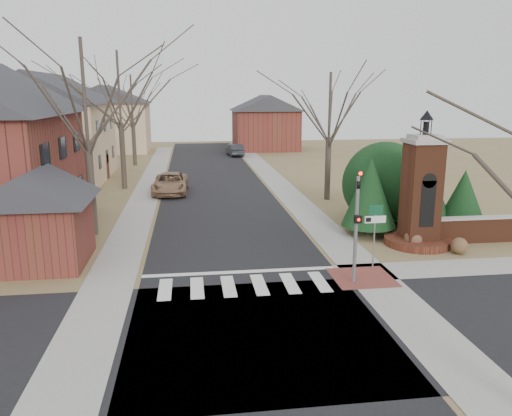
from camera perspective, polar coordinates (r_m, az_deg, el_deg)
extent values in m
plane|color=olive|center=(18.70, -1.10, -9.78)|extent=(120.00, 120.00, 0.00)
cube|color=black|center=(39.84, -4.72, 2.50)|extent=(8.00, 70.00, 0.01)
cube|color=black|center=(15.99, 0.16, -13.90)|extent=(120.00, 8.00, 0.01)
cube|color=silver|center=(19.43, -1.37, -8.85)|extent=(8.00, 2.20, 0.02)
cube|color=silver|center=(20.82, -1.83, -7.33)|extent=(8.00, 0.35, 0.02)
cube|color=gray|center=(40.43, 2.67, 2.69)|extent=(2.00, 60.00, 0.02)
cube|color=gray|center=(39.93, -12.20, 2.28)|extent=(2.00, 60.00, 0.02)
cube|color=brown|center=(20.65, 12.05, -7.79)|extent=(2.40, 2.40, 0.02)
cylinder|color=slate|center=(19.49, 11.34, -2.56)|extent=(0.14, 0.14, 4.20)
imported|color=black|center=(19.06, 11.60, 3.10)|extent=(0.15, 0.18, 0.90)
sphere|color=#FF0C05|center=(18.81, 11.86, 3.88)|extent=(0.14, 0.14, 0.14)
cube|color=black|center=(19.20, 11.58, -1.26)|extent=(0.28, 0.16, 0.30)
sphere|color=#FF0C05|center=(19.11, 11.67, -1.32)|extent=(0.11, 0.11, 0.11)
cylinder|color=slate|center=(21.40, 13.34, -3.47)|extent=(0.06, 0.06, 2.60)
cube|color=silver|center=(21.17, 13.48, -1.28)|extent=(0.90, 0.03, 0.30)
cube|color=black|center=(21.05, 12.74, -1.32)|extent=(0.22, 0.02, 0.18)
cube|color=#0F4629|center=(21.07, 13.54, -0.23)|extent=(0.60, 0.03, 0.40)
cylinder|color=brown|center=(25.68, 17.96, -3.61)|extent=(3.20, 3.20, 0.36)
cube|color=brown|center=(25.14, 18.33, 1.47)|extent=(1.50, 1.50, 5.00)
cube|color=black|center=(24.57, 19.00, 0.45)|extent=(0.70, 0.10, 2.20)
cube|color=gray|center=(24.78, 18.75, 7.25)|extent=(1.70, 1.70, 0.20)
cube|color=gray|center=(24.77, 18.78, 7.71)|extent=(1.30, 1.30, 0.20)
cylinder|color=black|center=(24.74, 18.85, 8.63)|extent=(0.20, 0.20, 0.60)
cone|color=black|center=(24.71, 18.96, 10.02)|extent=(0.64, 0.64, 0.45)
cube|color=brown|center=(27.79, 26.44, -2.21)|extent=(7.50, 0.40, 1.20)
cube|color=gray|center=(27.64, 26.57, -0.91)|extent=(7.50, 0.50, 0.10)
cube|color=beige|center=(45.80, -22.39, 6.98)|extent=(9.00, 12.00, 6.40)
cube|color=beige|center=(44.04, -26.91, 12.01)|extent=(0.75, 0.75, 3.50)
cube|color=brown|center=(23.35, -23.70, -2.61)|extent=(4.00, 4.00, 2.80)
cube|color=beige|center=(66.04, -16.58, 8.80)|extent=(10.00, 8.00, 6.00)
cube|color=beige|center=(64.82, -19.52, 12.07)|extent=(0.75, 0.75, 3.08)
cube|color=brown|center=(66.05, 1.06, 8.90)|extent=(8.00, 8.00, 5.00)
cube|color=brown|center=(64.01, -0.74, 11.81)|extent=(0.75, 0.75, 2.80)
cylinder|color=#473D33|center=(26.73, 12.66, -2.48)|extent=(0.20, 0.20, 0.50)
cone|color=black|center=(26.27, 12.88, 1.84)|extent=(2.80, 2.80, 3.60)
cylinder|color=#473D33|center=(29.07, 17.97, -1.56)|extent=(0.20, 0.20, 0.50)
cone|color=black|center=(28.60, 18.29, 3.01)|extent=(3.40, 3.40, 4.20)
cylinder|color=#473D33|center=(29.14, 22.36, -1.87)|extent=(0.20, 0.20, 0.50)
cone|color=black|center=(28.79, 22.64, 1.30)|extent=(2.40, 2.40, 2.80)
sphere|color=black|center=(29.19, 14.51, 3.05)|extent=(4.80, 4.80, 4.80)
cylinder|color=#473D33|center=(27.05, -18.30, 2.07)|extent=(0.40, 0.40, 4.83)
cylinder|color=#473D33|center=(39.74, -14.97, 5.75)|extent=(0.40, 0.40, 5.04)
cylinder|color=#473D33|center=(52.67, -13.76, 7.16)|extent=(0.40, 0.40, 4.41)
cylinder|color=#473D33|center=(34.83, 8.20, 4.39)|extent=(0.40, 0.40, 4.20)
imported|color=#936F50|center=(37.34, -9.77, 2.80)|extent=(2.65, 5.43, 1.49)
imported|color=#2C2F33|center=(59.19, -2.42, 6.66)|extent=(1.91, 4.40, 1.41)
sphere|color=brown|center=(25.09, 17.57, -3.34)|extent=(0.89, 0.89, 0.89)
sphere|color=brown|center=(24.84, 22.22, -4.02)|extent=(0.77, 0.77, 0.77)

